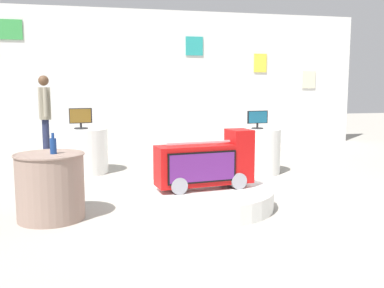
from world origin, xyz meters
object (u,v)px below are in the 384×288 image
tv_on_center_rear (258,119)px  shopper_browsing_near_truck (45,111)px  display_pedestal_center_rear (257,151)px  bottle_on_side_table (53,145)px  main_display_pedestal (204,198)px  tv_on_left_rear (81,118)px  side_table_round (50,186)px  display_pedestal_left_rear (82,151)px  novelty_firetruck_tv (206,165)px

tv_on_center_rear → shopper_browsing_near_truck: size_ratio=0.22×
display_pedestal_center_rear → bottle_on_side_table: bottle_on_side_table is taller
main_display_pedestal → tv_on_left_rear: size_ratio=4.47×
main_display_pedestal → shopper_browsing_near_truck: bearing=118.1°
side_table_round → shopper_browsing_near_truck: bearing=95.4°
tv_on_left_rear → tv_on_center_rear: 2.95m
bottle_on_side_table → shopper_browsing_near_truck: bearing=96.0°
display_pedestal_left_rear → side_table_round: bearing=-96.9°
tv_on_left_rear → shopper_browsing_near_truck: 1.69m
display_pedestal_center_rear → novelty_firetruck_tv: bearing=-127.1°
main_display_pedestal → bottle_on_side_table: (-1.73, -0.09, 0.71)m
main_display_pedestal → bottle_on_side_table: 1.87m
main_display_pedestal → tv_on_left_rear: bearing=120.2°
novelty_firetruck_tv → side_table_round: novelty_firetruck_tv is taller
main_display_pedestal → display_pedestal_left_rear: display_pedestal_left_rear is taller
bottle_on_side_table → main_display_pedestal: bearing=3.0°
bottle_on_side_table → display_pedestal_center_rear: bearing=31.4°
tv_on_center_rear → shopper_browsing_near_truck: (-3.57, 2.23, 0.06)m
display_pedestal_center_rear → tv_on_center_rear: 0.54m
novelty_firetruck_tv → side_table_round: size_ratio=1.60×
tv_on_center_rear → main_display_pedestal: bearing=-127.7°
main_display_pedestal → novelty_firetruck_tv: bearing=-9.5°
display_pedestal_left_rear → side_table_round: display_pedestal_left_rear is taller
display_pedestal_left_rear → tv_on_left_rear: size_ratio=2.32×
display_pedestal_center_rear → side_table_round: (-3.19, -1.89, 0.00)m
novelty_firetruck_tv → side_table_round: (-1.80, -0.06, -0.15)m
tv_on_center_rear → side_table_round: bearing=-149.3°
main_display_pedestal → novelty_firetruck_tv: novelty_firetruck_tv is taller
shopper_browsing_near_truck → bottle_on_side_table: bearing=-84.0°
side_table_round → bottle_on_side_table: bottle_on_side_table is taller
main_display_pedestal → tv_on_left_rear: 3.02m
main_display_pedestal → novelty_firetruck_tv: 0.41m
display_pedestal_center_rear → main_display_pedestal: bearing=-127.6°
tv_on_left_rear → side_table_round: size_ratio=0.49×
tv_on_center_rear → bottle_on_side_table: tv_on_center_rear is taller
tv_on_left_rear → display_pedestal_center_rear: (2.87, -0.69, -0.55)m
main_display_pedestal → tv_on_center_rear: (1.41, 1.82, 0.80)m
main_display_pedestal → tv_on_center_rear: bearing=52.3°
novelty_firetruck_tv → main_display_pedestal: bearing=170.5°
tv_on_left_rear → side_table_round: bearing=-96.9°
novelty_firetruck_tv → tv_on_left_rear: (-1.49, 2.52, 0.40)m
tv_on_left_rear → bottle_on_side_table: (-0.26, -2.60, -0.10)m
tv_on_left_rear → tv_on_center_rear: size_ratio=1.03×
main_display_pedestal → side_table_round: size_ratio=2.20×
main_display_pedestal → tv_on_left_rear: tv_on_left_rear is taller
bottle_on_side_table → shopper_browsing_near_truck: shopper_browsing_near_truck is taller
display_pedestal_center_rear → tv_on_left_rear: bearing=166.6°
tv_on_left_rear → side_table_round: 2.66m
tv_on_left_rear → display_pedestal_center_rear: tv_on_left_rear is taller
display_pedestal_left_rear → bottle_on_side_table: bottle_on_side_table is taller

